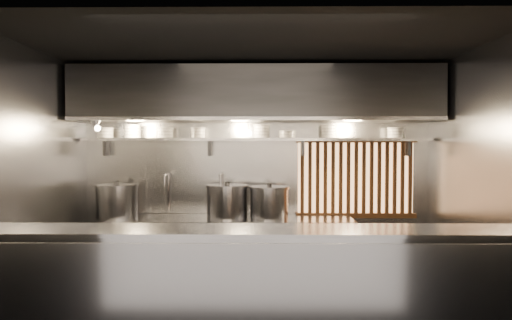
{
  "coord_description": "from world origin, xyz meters",
  "views": [
    {
      "loc": [
        0.08,
        -5.05,
        1.84
      ],
      "look_at": [
        0.01,
        0.55,
        1.64
      ],
      "focal_mm": 35.0,
      "sensor_mm": 36.0,
      "label": 1
    }
  ],
  "objects_px": {
    "stock_pot_left": "(117,201)",
    "heat_lamp": "(96,124)",
    "stock_pot_right": "(269,202)",
    "pendant_bulb": "(248,133)",
    "stock_pot_mid": "(227,201)"
  },
  "relations": [
    {
      "from": "pendant_bulb",
      "to": "stock_pot_left",
      "type": "xyz_separation_m",
      "value": [
        -1.65,
        -0.02,
        -0.85
      ]
    },
    {
      "from": "pendant_bulb",
      "to": "stock_pot_left",
      "type": "bearing_deg",
      "value": -179.15
    },
    {
      "from": "heat_lamp",
      "to": "pendant_bulb",
      "type": "xyz_separation_m",
      "value": [
        1.8,
        0.35,
        -0.11
      ]
    },
    {
      "from": "heat_lamp",
      "to": "stock_pot_mid",
      "type": "xyz_separation_m",
      "value": [
        1.54,
        0.29,
        -0.96
      ]
    },
    {
      "from": "stock_pot_right",
      "to": "pendant_bulb",
      "type": "bearing_deg",
      "value": 162.2
    },
    {
      "from": "stock_pot_left",
      "to": "stock_pot_right",
      "type": "bearing_deg",
      "value": -1.82
    },
    {
      "from": "heat_lamp",
      "to": "stock_pot_mid",
      "type": "distance_m",
      "value": 1.83
    },
    {
      "from": "heat_lamp",
      "to": "pendant_bulb",
      "type": "relative_size",
      "value": 1.87
    },
    {
      "from": "stock_pot_left",
      "to": "stock_pot_mid",
      "type": "height_order",
      "value": "stock_pot_left"
    },
    {
      "from": "stock_pot_left",
      "to": "heat_lamp",
      "type": "bearing_deg",
      "value": -114.46
    },
    {
      "from": "heat_lamp",
      "to": "stock_pot_right",
      "type": "xyz_separation_m",
      "value": [
        2.06,
        0.26,
        -0.97
      ]
    },
    {
      "from": "stock_pot_left",
      "to": "stock_pot_right",
      "type": "height_order",
      "value": "stock_pot_left"
    },
    {
      "from": "stock_pot_mid",
      "to": "pendant_bulb",
      "type": "bearing_deg",
      "value": 13.43
    },
    {
      "from": "pendant_bulb",
      "to": "heat_lamp",
      "type": "bearing_deg",
      "value": -169.0
    },
    {
      "from": "stock_pot_left",
      "to": "stock_pot_mid",
      "type": "xyz_separation_m",
      "value": [
        1.39,
        -0.04,
        -0.0
      ]
    }
  ]
}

